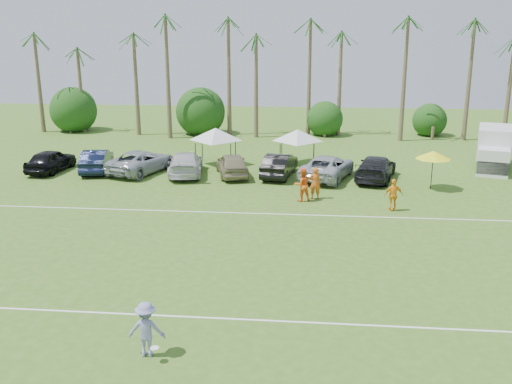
{
  "coord_description": "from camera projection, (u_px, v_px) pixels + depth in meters",
  "views": [
    {
      "loc": [
        4.62,
        -15.84,
        9.75
      ],
      "look_at": [
        1.88,
        12.73,
        1.6
      ],
      "focal_mm": 40.0,
      "sensor_mm": 36.0,
      "label": 1
    }
  ],
  "objects": [
    {
      "name": "parked_car_6",
      "position": [
        327.0,
        167.0,
        38.75
      ],
      "size": [
        4.3,
        6.32,
        1.61
      ],
      "primitive_type": "imported",
      "rotation": [
        0.0,
        0.0,
        2.83
      ],
      "color": "#ABB2B8",
      "rests_on": "ground"
    },
    {
      "name": "palm_tree_7",
      "position": [
        351.0,
        27.0,
        51.16
      ],
      "size": [
        2.4,
        2.4,
        11.9
      ],
      "color": "brown",
      "rests_on": "ground"
    },
    {
      "name": "bush_tree_3",
      "position": [
        432.0,
        118.0,
        53.64
      ],
      "size": [
        4.0,
        4.0,
        4.0
      ],
      "color": "brown",
      "rests_on": "ground"
    },
    {
      "name": "bush_tree_0",
      "position": [
        73.0,
        113.0,
        56.85
      ],
      "size": [
        4.0,
        4.0,
        4.0
      ],
      "color": "brown",
      "rests_on": "ground"
    },
    {
      "name": "palm_tree_2",
      "position": [
        134.0,
        36.0,
        53.23
      ],
      "size": [
        2.4,
        2.4,
        10.9
      ],
      "color": "brown",
      "rests_on": "ground"
    },
    {
      "name": "parked_car_4",
      "position": [
        232.0,
        164.0,
        39.48
      ],
      "size": [
        3.08,
        5.05,
        1.61
      ],
      "primitive_type": "imported",
      "rotation": [
        0.0,
        0.0,
        3.41
      ],
      "color": "gray",
      "rests_on": "ground"
    },
    {
      "name": "parked_car_2",
      "position": [
        141.0,
        161.0,
        40.41
      ],
      "size": [
        4.39,
        6.33,
        1.61
      ],
      "primitive_type": "imported",
      "rotation": [
        0.0,
        0.0,
        2.81
      ],
      "color": "#9BA1A8",
      "rests_on": "ground"
    },
    {
      "name": "canopy_tent_left",
      "position": [
        216.0,
        128.0,
        42.21
      ],
      "size": [
        4.03,
        4.03,
        3.27
      ],
      "color": "black",
      "rests_on": "ground"
    },
    {
      "name": "parked_car_5",
      "position": [
        279.0,
        165.0,
        39.36
      ],
      "size": [
        2.46,
        5.09,
        1.61
      ],
      "primitive_type": "imported",
      "rotation": [
        0.0,
        0.0,
        2.98
      ],
      "color": "black",
      "rests_on": "ground"
    },
    {
      "name": "canopy_tent_right",
      "position": [
        298.0,
        129.0,
        42.36
      ],
      "size": [
        3.84,
        3.84,
        3.11
      ],
      "color": "black",
      "rests_on": "ground"
    },
    {
      "name": "palm_tree_3",
      "position": [
        176.0,
        27.0,
        52.63
      ],
      "size": [
        2.4,
        2.4,
        11.9
      ],
      "color": "brown",
      "rests_on": "ground"
    },
    {
      "name": "palm_tree_6",
      "position": [
        306.0,
        37.0,
        51.76
      ],
      "size": [
        2.4,
        2.4,
        10.9
      ],
      "color": "brown",
      "rests_on": "ground"
    },
    {
      "name": "parked_car_3",
      "position": [
        186.0,
        163.0,
        39.79
      ],
      "size": [
        3.07,
        5.82,
        1.61
      ],
      "primitive_type": "imported",
      "rotation": [
        0.0,
        0.0,
        3.3
      ],
      "color": "silver",
      "rests_on": "ground"
    },
    {
      "name": "palm_tree_0",
      "position": [
        34.0,
        55.0,
        54.62
      ],
      "size": [
        2.4,
        2.4,
        8.9
      ],
      "color": "brown",
      "rests_on": "ground"
    },
    {
      "name": "parked_car_7",
      "position": [
        376.0,
        168.0,
        38.54
      ],
      "size": [
        3.52,
        5.92,
        1.61
      ],
      "primitive_type": "imported",
      "rotation": [
        0.0,
        0.0,
        2.9
      ],
      "color": "black",
      "rests_on": "ground"
    },
    {
      "name": "palm_tree_8",
      "position": [
        405.0,
        57.0,
        51.4
      ],
      "size": [
        2.4,
        2.4,
        8.9
      ],
      "color": "brown",
      "rests_on": "ground"
    },
    {
      "name": "palm_tree_1",
      "position": [
        83.0,
        46.0,
        53.92
      ],
      "size": [
        2.4,
        2.4,
        9.9
      ],
      "color": "brown",
      "rests_on": "ground"
    },
    {
      "name": "market_umbrella",
      "position": [
        433.0,
        155.0,
        35.71
      ],
      "size": [
        2.23,
        2.23,
        2.49
      ],
      "color": "black",
      "rests_on": "ground"
    },
    {
      "name": "field_lines",
      "position": [
        205.0,
        253.0,
        25.91
      ],
      "size": [
        80.0,
        12.1,
        0.01
      ],
      "color": "white",
      "rests_on": "ground"
    },
    {
      "name": "bush_tree_2",
      "position": [
        325.0,
        117.0,
        54.56
      ],
      "size": [
        4.0,
        4.0,
        4.0
      ],
      "color": "brown",
      "rests_on": "ground"
    },
    {
      "name": "palm_tree_4",
      "position": [
        219.0,
        56.0,
        52.97
      ],
      "size": [
        2.4,
        2.4,
        8.9
      ],
      "color": "brown",
      "rests_on": "ground"
    },
    {
      "name": "box_truck",
      "position": [
        494.0,
        147.0,
        41.27
      ],
      "size": [
        3.7,
        6.14,
        2.97
      ],
      "rotation": [
        0.0,
        0.0,
        -0.29
      ],
      "color": "silver",
      "rests_on": "ground"
    },
    {
      "name": "ground",
      "position": [
        160.0,
        346.0,
        18.25
      ],
      "size": [
        120.0,
        120.0,
        0.0
      ],
      "primitive_type": "plane",
      "color": "#3D621D",
      "rests_on": "ground"
    },
    {
      "name": "parked_car_0",
      "position": [
        51.0,
        160.0,
        40.72
      ],
      "size": [
        2.33,
        4.87,
        1.61
      ],
      "primitive_type": "imported",
      "rotation": [
        0.0,
        0.0,
        3.05
      ],
      "color": "black",
      "rests_on": "ground"
    },
    {
      "name": "sideline_player_a",
      "position": [
        315.0,
        183.0,
        34.02
      ],
      "size": [
        0.73,
        0.49,
        1.94
      ],
      "primitive_type": "imported",
      "rotation": [
        0.0,
        0.0,
        3.18
      ],
      "color": "#CB5A16",
      "rests_on": "ground"
    },
    {
      "name": "sideline_player_c",
      "position": [
        393.0,
        195.0,
        31.75
      ],
      "size": [
        1.14,
        0.65,
        1.83
      ],
      "primitive_type": "imported",
      "rotation": [
        0.0,
        0.0,
        3.34
      ],
      "color": "#FFA41C",
      "rests_on": "ground"
    },
    {
      "name": "frisbee_player",
      "position": [
        146.0,
        329.0,
        17.52
      ],
      "size": [
        1.18,
        0.86,
        1.79
      ],
      "rotation": [
        0.0,
        0.0,
        3.19
      ],
      "color": "#8181B7",
      "rests_on": "ground"
    },
    {
      "name": "parked_car_1",
      "position": [
        97.0,
        160.0,
        40.71
      ],
      "size": [
        2.58,
        5.11,
        1.61
      ],
      "primitive_type": "imported",
      "rotation": [
        0.0,
        0.0,
        3.33
      ],
      "color": "#101832",
      "rests_on": "ground"
    },
    {
      "name": "bush_tree_1",
      "position": [
        201.0,
        115.0,
        55.66
      ],
      "size": [
        4.0,
        4.0,
        4.0
      ],
      "color": "brown",
      "rests_on": "ground"
    },
    {
      "name": "palm_tree_5",
      "position": [
        262.0,
        46.0,
        52.36
      ],
      "size": [
        2.4,
        2.4,
        9.9
      ],
      "color": "brown",
      "rests_on": "ground"
    },
    {
      "name": "palm_tree_9",
      "position": [
        463.0,
        47.0,
        50.71
      ],
      "size": [
        2.4,
        2.4,
        9.9
      ],
      "color": "brown",
      "rests_on": "ground"
    },
    {
      "name": "sideline_player_b",
      "position": [
        302.0,
        185.0,
        33.57
      ],
      "size": [
        1.16,
        1.03,
        1.99
      ],
      "primitive_type": "imported",
      "rotation": [
        0.0,
        0.0,
        3.48
      ],
      "color": "orange",
      "rests_on": "ground"
    }
  ]
}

